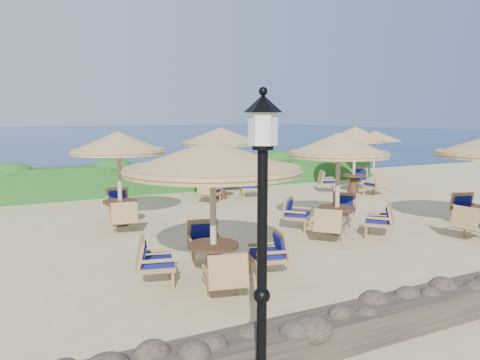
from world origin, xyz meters
TOP-DOWN VIEW (x-y plane):
  - ground at (0.00, 0.00)m, footprint 120.00×120.00m
  - sea at (0.00, 70.00)m, footprint 160.00×160.00m
  - hedge at (0.00, 7.20)m, footprint 18.00×0.90m
  - lamp_post at (-4.80, -6.80)m, footprint 0.44×0.44m
  - extra_parasol at (7.80, 5.20)m, footprint 2.30×2.30m
  - cafe_set_0 at (-3.76, -3.11)m, footprint 3.30×3.30m
  - cafe_set_1 at (0.56, -1.31)m, footprint 2.62×2.62m
  - cafe_set_3 at (-4.33, 2.18)m, footprint 2.62×2.87m
  - cafe_set_4 at (-0.00, 4.80)m, footprint 2.92×2.92m
  - cafe_set_5 at (5.41, 3.75)m, footprint 2.75×2.62m

SIDE VIEW (x-z plane):
  - ground at x=0.00m, z-range 0.00..0.00m
  - sea at x=0.00m, z-range 0.00..0.00m
  - hedge at x=0.00m, z-range 0.00..1.20m
  - lamp_post at x=-4.80m, z-range -0.10..3.21m
  - cafe_set_1 at x=0.56m, z-range 0.45..3.10m
  - cafe_set_5 at x=5.41m, z-range 0.47..3.12m
  - cafe_set_0 at x=-3.76m, z-range 0.61..3.26m
  - cafe_set_4 at x=0.00m, z-range 0.61..3.27m
  - cafe_set_3 at x=-4.33m, z-range 0.65..3.30m
  - extra_parasol at x=7.80m, z-range 0.97..3.37m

